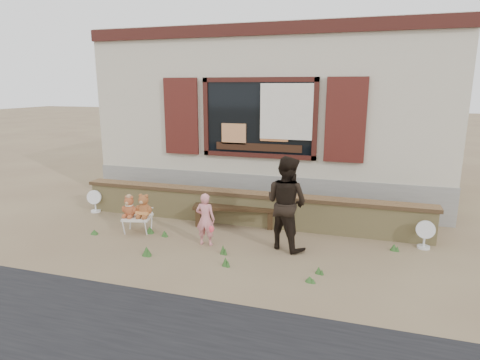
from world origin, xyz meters
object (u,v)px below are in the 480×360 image
(folding_chair, at_px, (138,218))
(teddy_bear_left, at_px, (130,206))
(teddy_bear_right, at_px, (144,205))
(child, at_px, (205,219))
(adult, at_px, (286,203))
(bench, at_px, (235,212))

(folding_chair, distance_m, teddy_bear_left, 0.28)
(folding_chair, xyz_separation_m, teddy_bear_right, (0.14, 0.03, 0.26))
(teddy_bear_right, bearing_deg, child, -22.90)
(adult, bearing_deg, teddy_bear_right, 26.92)
(folding_chair, height_order, adult, adult)
(bench, distance_m, child, 1.08)
(teddy_bear_right, bearing_deg, folding_chair, -180.00)
(child, distance_m, adult, 1.43)
(teddy_bear_right, height_order, child, child)
(bench, relative_size, folding_chair, 2.84)
(bench, distance_m, adult, 1.49)
(teddy_bear_right, relative_size, adult, 0.29)
(adult, bearing_deg, bench, -7.62)
(folding_chair, bearing_deg, teddy_bear_left, -180.00)
(teddy_bear_right, height_order, adult, adult)
(child, bearing_deg, folding_chair, -10.57)
(teddy_bear_left, bearing_deg, teddy_bear_right, 0.00)
(bench, distance_m, teddy_bear_left, 2.01)
(folding_chair, distance_m, teddy_bear_right, 0.29)
(bench, bearing_deg, adult, -44.23)
(folding_chair, relative_size, teddy_bear_left, 1.39)
(teddy_bear_right, xyz_separation_m, adult, (2.69, 0.05, 0.27))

